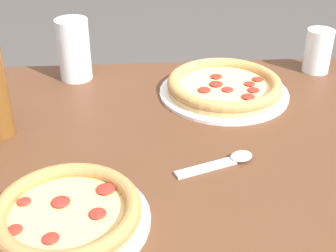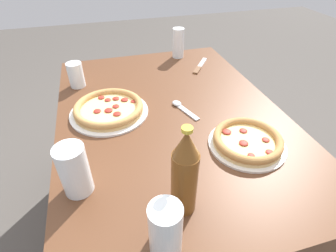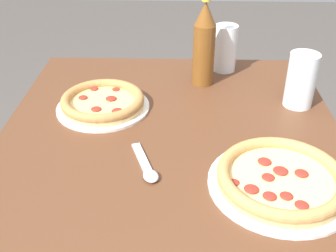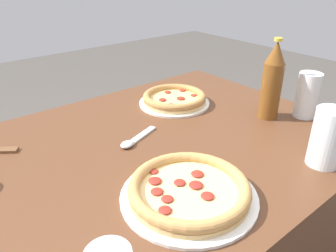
# 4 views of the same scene
# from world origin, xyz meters

# --- Properties ---
(pizza_salami) EXTENTS (0.31, 0.31, 0.04)m
(pizza_salami) POSITION_xyz_m (-0.06, -0.24, 0.75)
(pizza_salami) COLOR white
(pizza_salami) RESTS_ON table
(pizza_veggie) EXTENTS (0.26, 0.26, 0.04)m
(pizza_veggie) POSITION_xyz_m (0.26, 0.19, 0.75)
(pizza_veggie) COLOR silver
(pizza_veggie) RESTS_ON table
(glass_water) EXTENTS (0.08, 0.08, 0.15)m
(glass_water) POSITION_xyz_m (0.30, -0.36, 0.80)
(glass_water) COLOR white
(glass_water) RESTS_ON table
(glass_lemonade) EXTENTS (0.07, 0.07, 0.11)m
(glass_lemonade) POSITION_xyz_m (-0.33, -0.36, 0.78)
(glass_lemonade) COLOR white
(glass_lemonade) RESTS_ON table
(spoon) EXTENTS (0.16, 0.08, 0.02)m
(spoon) POSITION_xyz_m (-0.02, 0.05, 0.73)
(spoon) COLOR silver
(spoon) RESTS_ON table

